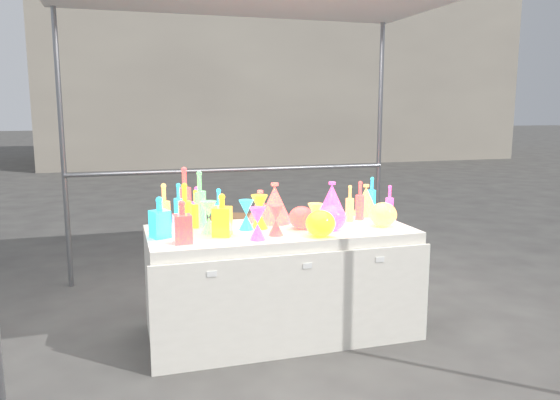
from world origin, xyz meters
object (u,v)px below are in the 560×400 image
object	(u,v)px
hourglass_0	(276,220)
globe_0	(321,225)
display_table	(280,281)
decanter_0	(222,215)
cardboard_box_closed	(239,236)
bottle_0	(196,209)
lampshade_0	(275,203)

from	to	relation	value
hourglass_0	globe_0	world-z (taller)	hourglass_0
display_table	decanter_0	bearing A→B (deg)	-167.68
hourglass_0	globe_0	distance (m)	0.29
display_table	hourglass_0	bearing A→B (deg)	-115.14
hourglass_0	cardboard_box_closed	bearing A→B (deg)	83.82
cardboard_box_closed	bottle_0	xyz separation A→B (m)	(-0.71, -1.87, 0.67)
bottle_0	decanter_0	distance (m)	0.33
display_table	lampshade_0	size ratio (longest dim) A/B	6.31
decanter_0	hourglass_0	world-z (taller)	decanter_0
globe_0	lampshade_0	world-z (taller)	lampshade_0
display_table	globe_0	world-z (taller)	globe_0
bottle_0	globe_0	size ratio (longest dim) A/B	1.39
bottle_0	hourglass_0	distance (m)	0.61
bottle_0	hourglass_0	world-z (taller)	bottle_0
hourglass_0	lampshade_0	xyz separation A→B (m)	(0.11, 0.39, 0.05)
hourglass_0	bottle_0	bearing A→B (deg)	139.89
display_table	globe_0	size ratio (longest dim) A/B	9.58
cardboard_box_closed	globe_0	size ratio (longest dim) A/B	3.09
display_table	hourglass_0	size ratio (longest dim) A/B	9.19
cardboard_box_closed	globe_0	distance (m)	2.46
display_table	hourglass_0	world-z (taller)	hourglass_0
display_table	bottle_0	bearing A→B (deg)	159.19
bottle_0	globe_0	distance (m)	0.89
bottle_0	cardboard_box_closed	bearing A→B (deg)	69.26
display_table	decanter_0	size ratio (longest dim) A/B	6.62
bottle_0	hourglass_0	xyz separation A→B (m)	(0.46, -0.39, -0.03)
display_table	decanter_0	world-z (taller)	decanter_0
display_table	bottle_0	xyz separation A→B (m)	(-0.55, 0.21, 0.51)
display_table	bottle_0	size ratio (longest dim) A/B	6.90
lampshade_0	bottle_0	bearing A→B (deg)	-177.87
display_table	globe_0	bearing A→B (deg)	-58.47
bottle_0	hourglass_0	bearing A→B (deg)	-40.11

